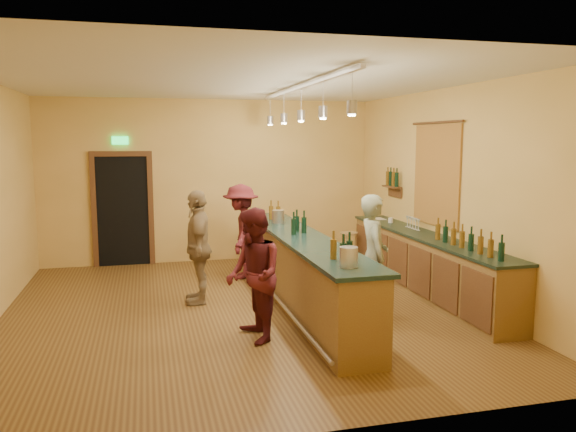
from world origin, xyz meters
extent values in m
plane|color=#583619|center=(0.00, 0.00, 0.00)|extent=(7.00, 7.00, 0.00)
cube|color=silver|center=(0.00, 0.00, 3.20)|extent=(6.50, 7.00, 0.02)
cube|color=gold|center=(0.00, 3.50, 1.60)|extent=(6.50, 0.02, 3.20)
cube|color=gold|center=(0.00, -3.50, 1.60)|extent=(6.50, 0.02, 3.20)
cube|color=gold|center=(3.25, 0.00, 1.60)|extent=(0.02, 7.00, 3.20)
cube|color=black|center=(-1.70, 3.48, 1.05)|extent=(0.95, 0.06, 2.10)
cube|color=#482615|center=(-2.22, 3.46, 1.05)|extent=(0.10, 0.08, 2.10)
cube|color=#482615|center=(-1.18, 3.46, 1.05)|extent=(0.10, 0.08, 2.10)
cube|color=#482615|center=(-1.70, 3.46, 2.15)|extent=(1.15, 0.08, 0.10)
cube|color=#19E54C|center=(-1.70, 3.45, 2.40)|extent=(0.30, 0.04, 0.15)
cube|color=maroon|center=(3.23, 0.40, 1.85)|extent=(0.03, 1.40, 1.60)
cube|color=#482615|center=(3.16, 1.90, 1.55)|extent=(0.16, 0.55, 0.03)
cube|color=#482615|center=(3.23, 1.90, 1.45)|extent=(0.03, 0.55, 0.18)
cube|color=brown|center=(2.97, 0.20, 0.45)|extent=(0.55, 4.50, 0.90)
cube|color=black|center=(2.97, 0.20, 0.92)|extent=(0.60, 4.55, 0.04)
cylinder|color=silver|center=(2.97, 1.50, 0.99)|extent=(0.09, 0.09, 0.09)
cube|color=silver|center=(2.94, 2.00, 0.95)|extent=(0.22, 0.30, 0.01)
cube|color=brown|center=(0.88, 0.00, 0.50)|extent=(0.60, 5.00, 1.00)
cube|color=black|center=(0.88, 0.00, 1.02)|extent=(0.70, 5.10, 0.05)
cylinder|color=silver|center=(0.52, 0.00, 0.15)|extent=(0.05, 5.00, 0.05)
cylinder|color=silver|center=(0.83, -2.10, 1.16)|extent=(0.20, 0.20, 0.22)
cylinder|color=silver|center=(0.83, 1.20, 1.16)|extent=(0.20, 0.20, 0.22)
cube|color=silver|center=(0.88, 0.00, 3.14)|extent=(0.06, 4.60, 0.05)
cylinder|color=silver|center=(0.88, -2.00, 2.95)|extent=(0.01, 0.01, 0.35)
cylinder|color=#A5A5AD|center=(0.88, -2.00, 2.75)|extent=(0.11, 0.11, 0.14)
cylinder|color=#FFEABF|center=(0.88, -2.00, 2.67)|extent=(0.08, 0.08, 0.02)
cylinder|color=silver|center=(0.88, -1.00, 2.95)|extent=(0.01, 0.01, 0.35)
cylinder|color=#A5A5AD|center=(0.88, -1.00, 2.75)|extent=(0.11, 0.11, 0.14)
cylinder|color=#FFEABF|center=(0.88, -1.00, 2.67)|extent=(0.08, 0.08, 0.02)
cylinder|color=silver|center=(0.88, 0.00, 2.95)|extent=(0.01, 0.01, 0.35)
cylinder|color=#A5A5AD|center=(0.88, 0.00, 2.75)|extent=(0.11, 0.11, 0.14)
cylinder|color=#FFEABF|center=(0.88, 0.00, 2.67)|extent=(0.08, 0.08, 0.02)
cylinder|color=silver|center=(0.88, 1.00, 2.95)|extent=(0.01, 0.01, 0.35)
cylinder|color=#A5A5AD|center=(0.88, 1.00, 2.75)|extent=(0.11, 0.11, 0.14)
cylinder|color=#FFEABF|center=(0.88, 1.00, 2.67)|extent=(0.08, 0.08, 0.02)
cylinder|color=silver|center=(0.88, 2.00, 2.95)|extent=(0.01, 0.01, 0.35)
cylinder|color=#A5A5AD|center=(0.88, 2.00, 2.75)|extent=(0.11, 0.11, 0.14)
cylinder|color=#FFEABF|center=(0.88, 2.00, 2.67)|extent=(0.08, 0.08, 0.02)
imported|color=gray|center=(1.70, -0.73, 0.84)|extent=(0.50, 0.67, 1.69)
imported|color=#59191E|center=(-0.04, -1.23, 0.81)|extent=(0.69, 0.84, 1.61)
imported|color=#997A51|center=(-0.53, 0.56, 0.84)|extent=(0.50, 1.02, 1.69)
imported|color=#59191E|center=(0.33, 1.92, 0.83)|extent=(0.82, 1.17, 1.65)
cylinder|color=olive|center=(2.44, 2.20, 0.66)|extent=(0.33, 0.33, 0.04)
cylinder|color=olive|center=(2.57, 2.20, 0.32)|extent=(0.04, 0.04, 0.64)
cylinder|color=olive|center=(2.38, 2.31, 0.32)|extent=(0.04, 0.04, 0.64)
cylinder|color=olive|center=(2.38, 2.09, 0.32)|extent=(0.04, 0.04, 0.64)
camera|label=1|loc=(-1.25, -7.66, 2.40)|focal=35.00mm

